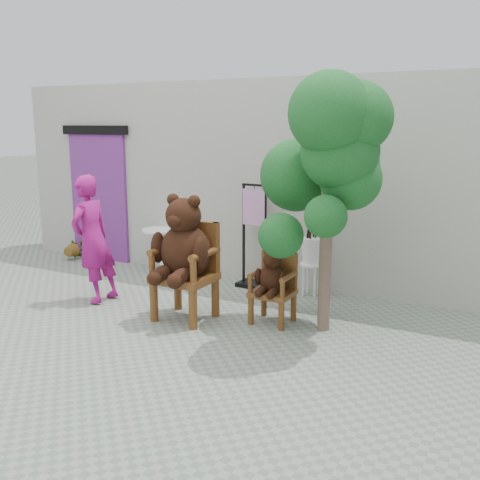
{
  "coord_description": "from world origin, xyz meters",
  "views": [
    {
      "loc": [
        3.76,
        -4.77,
        2.37
      ],
      "look_at": [
        0.53,
        1.19,
        0.95
      ],
      "focal_mm": 42.0,
      "sensor_mm": 36.0,
      "label": 1
    }
  ],
  "objects_px": {
    "chair_big": "(184,250)",
    "tree": "(330,151)",
    "person": "(93,239)",
    "display_stand": "(254,248)",
    "cafe_table": "(161,245)",
    "chair_small": "(273,279)",
    "stool_bucket": "(312,250)"
  },
  "relations": [
    {
      "from": "stool_bucket",
      "to": "tree",
      "type": "bearing_deg",
      "value": -62.31
    },
    {
      "from": "display_stand",
      "to": "tree",
      "type": "bearing_deg",
      "value": -35.26
    },
    {
      "from": "tree",
      "to": "cafe_table",
      "type": "bearing_deg",
      "value": 158.61
    },
    {
      "from": "stool_bucket",
      "to": "tree",
      "type": "xyz_separation_m",
      "value": [
        0.66,
        -1.27,
        1.43
      ]
    },
    {
      "from": "display_stand",
      "to": "stool_bucket",
      "type": "height_order",
      "value": "display_stand"
    },
    {
      "from": "chair_small",
      "to": "person",
      "type": "bearing_deg",
      "value": -171.67
    },
    {
      "from": "chair_big",
      "to": "stool_bucket",
      "type": "xyz_separation_m",
      "value": [
        1.01,
        1.64,
        -0.22
      ]
    },
    {
      "from": "cafe_table",
      "to": "person",
      "type": "bearing_deg",
      "value": -87.18
    },
    {
      "from": "chair_small",
      "to": "display_stand",
      "type": "distance_m",
      "value": 1.53
    },
    {
      "from": "cafe_table",
      "to": "tree",
      "type": "relative_size",
      "value": 0.24
    },
    {
      "from": "person",
      "to": "display_stand",
      "type": "height_order",
      "value": "person"
    },
    {
      "from": "display_stand",
      "to": "stool_bucket",
      "type": "bearing_deg",
      "value": 4.29
    },
    {
      "from": "chair_small",
      "to": "chair_big",
      "type": "bearing_deg",
      "value": -158.87
    },
    {
      "from": "display_stand",
      "to": "stool_bucket",
      "type": "distance_m",
      "value": 0.89
    },
    {
      "from": "chair_small",
      "to": "tree",
      "type": "height_order",
      "value": "tree"
    },
    {
      "from": "chair_small",
      "to": "person",
      "type": "relative_size",
      "value": 0.54
    },
    {
      "from": "chair_small",
      "to": "tree",
      "type": "xyz_separation_m",
      "value": [
        0.66,
        -0.02,
        1.53
      ]
    },
    {
      "from": "person",
      "to": "cafe_table",
      "type": "distance_m",
      "value": 1.67
    },
    {
      "from": "person",
      "to": "stool_bucket",
      "type": "relative_size",
      "value": 1.16
    },
    {
      "from": "display_stand",
      "to": "tree",
      "type": "relative_size",
      "value": 0.52
    },
    {
      "from": "chair_big",
      "to": "cafe_table",
      "type": "xyz_separation_m",
      "value": [
        -1.56,
        1.64,
        -0.42
      ]
    },
    {
      "from": "person",
      "to": "display_stand",
      "type": "relative_size",
      "value": 1.12
    },
    {
      "from": "person",
      "to": "display_stand",
      "type": "bearing_deg",
      "value": 134.02
    },
    {
      "from": "chair_big",
      "to": "chair_small",
      "type": "relative_size",
      "value": 1.68
    },
    {
      "from": "person",
      "to": "tree",
      "type": "bearing_deg",
      "value": 95.18
    },
    {
      "from": "chair_small",
      "to": "tree",
      "type": "bearing_deg",
      "value": -1.31
    },
    {
      "from": "chair_small",
      "to": "display_stand",
      "type": "height_order",
      "value": "display_stand"
    },
    {
      "from": "stool_bucket",
      "to": "cafe_table",
      "type": "bearing_deg",
      "value": 180.0
    },
    {
      "from": "chair_big",
      "to": "tree",
      "type": "distance_m",
      "value": 2.09
    },
    {
      "from": "chair_small",
      "to": "cafe_table",
      "type": "relative_size",
      "value": 1.3
    },
    {
      "from": "chair_big",
      "to": "person",
      "type": "bearing_deg",
      "value": 179.05
    },
    {
      "from": "cafe_table",
      "to": "display_stand",
      "type": "distance_m",
      "value": 1.68
    }
  ]
}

